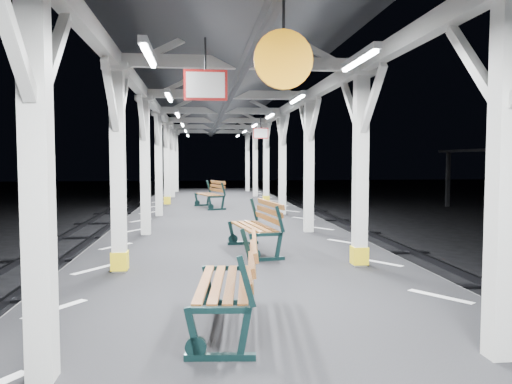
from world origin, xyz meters
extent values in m
plane|color=black|center=(0.00, 0.00, 0.00)|extent=(120.00, 120.00, 0.00)
cube|color=black|center=(0.00, 0.00, 0.50)|extent=(6.00, 50.00, 1.00)
cube|color=silver|center=(-2.45, 0.00, 1.00)|extent=(1.00, 48.00, 0.01)
cube|color=silver|center=(2.45, 0.00, 1.00)|extent=(1.00, 48.00, 0.01)
cube|color=silver|center=(-2.00, -2.00, 2.60)|extent=(0.22, 0.22, 3.20)
cube|color=silver|center=(-2.00, -1.45, 3.75)|extent=(0.10, 0.99, 0.99)
cube|color=silver|center=(-2.00, -2.55, 3.75)|extent=(0.10, 0.99, 0.99)
cube|color=silver|center=(-2.00, 2.00, 2.60)|extent=(0.22, 0.22, 3.20)
cube|color=silver|center=(-2.00, 2.00, 4.26)|extent=(0.40, 0.40, 0.12)
cube|color=yellow|center=(-2.00, 2.00, 1.18)|extent=(0.26, 0.26, 0.30)
cube|color=silver|center=(-2.00, 2.55, 3.75)|extent=(0.10, 0.99, 0.99)
cube|color=silver|center=(-2.00, 1.45, 3.75)|extent=(0.10, 0.99, 0.99)
cube|color=silver|center=(-2.00, 6.00, 2.60)|extent=(0.22, 0.22, 3.20)
cube|color=silver|center=(-2.00, 6.00, 4.26)|extent=(0.40, 0.40, 0.12)
cube|color=silver|center=(-2.00, 6.55, 3.75)|extent=(0.10, 0.99, 0.99)
cube|color=silver|center=(-2.00, 5.45, 3.75)|extent=(0.10, 0.99, 0.99)
cube|color=silver|center=(-2.00, 10.00, 2.60)|extent=(0.22, 0.22, 3.20)
cube|color=silver|center=(-2.00, 10.00, 4.26)|extent=(0.40, 0.40, 0.12)
cube|color=silver|center=(-2.00, 10.55, 3.75)|extent=(0.10, 0.99, 0.99)
cube|color=silver|center=(-2.00, 9.45, 3.75)|extent=(0.10, 0.99, 0.99)
cube|color=silver|center=(-2.00, 14.00, 2.60)|extent=(0.22, 0.22, 3.20)
cube|color=silver|center=(-2.00, 14.00, 4.26)|extent=(0.40, 0.40, 0.12)
cube|color=yellow|center=(-2.00, 14.00, 1.18)|extent=(0.26, 0.26, 0.30)
cube|color=silver|center=(-2.00, 14.55, 3.75)|extent=(0.10, 0.99, 0.99)
cube|color=silver|center=(-2.00, 13.45, 3.75)|extent=(0.10, 0.99, 0.99)
cube|color=silver|center=(-2.00, 18.00, 2.60)|extent=(0.22, 0.22, 3.20)
cube|color=silver|center=(-2.00, 18.00, 4.26)|extent=(0.40, 0.40, 0.12)
cube|color=silver|center=(-2.00, 18.55, 3.75)|extent=(0.10, 0.99, 0.99)
cube|color=silver|center=(-2.00, 17.45, 3.75)|extent=(0.10, 0.99, 0.99)
cube|color=silver|center=(-2.00, 22.00, 2.60)|extent=(0.22, 0.22, 3.20)
cube|color=silver|center=(-2.00, 22.00, 4.26)|extent=(0.40, 0.40, 0.12)
cube|color=silver|center=(-2.00, 22.55, 3.75)|extent=(0.10, 0.99, 0.99)
cube|color=silver|center=(-2.00, 21.45, 3.75)|extent=(0.10, 0.99, 0.99)
cube|color=silver|center=(2.00, -2.00, 2.60)|extent=(0.22, 0.22, 3.20)
cube|color=silver|center=(2.00, -1.45, 3.75)|extent=(0.10, 0.99, 0.99)
cube|color=silver|center=(2.00, 2.00, 2.60)|extent=(0.22, 0.22, 3.20)
cube|color=silver|center=(2.00, 2.00, 4.26)|extent=(0.40, 0.40, 0.12)
cube|color=yellow|center=(2.00, 2.00, 1.18)|extent=(0.26, 0.26, 0.30)
cube|color=silver|center=(2.00, 2.55, 3.75)|extent=(0.10, 0.99, 0.99)
cube|color=silver|center=(2.00, 1.45, 3.75)|extent=(0.10, 0.99, 0.99)
cube|color=silver|center=(2.00, 6.00, 2.60)|extent=(0.22, 0.22, 3.20)
cube|color=silver|center=(2.00, 6.00, 4.26)|extent=(0.40, 0.40, 0.12)
cube|color=silver|center=(2.00, 6.55, 3.75)|extent=(0.10, 0.99, 0.99)
cube|color=silver|center=(2.00, 5.45, 3.75)|extent=(0.10, 0.99, 0.99)
cube|color=silver|center=(2.00, 10.00, 2.60)|extent=(0.22, 0.22, 3.20)
cube|color=silver|center=(2.00, 10.00, 4.26)|extent=(0.40, 0.40, 0.12)
cube|color=silver|center=(2.00, 10.55, 3.75)|extent=(0.10, 0.99, 0.99)
cube|color=silver|center=(2.00, 9.45, 3.75)|extent=(0.10, 0.99, 0.99)
cube|color=silver|center=(2.00, 14.00, 2.60)|extent=(0.22, 0.22, 3.20)
cube|color=silver|center=(2.00, 14.00, 4.26)|extent=(0.40, 0.40, 0.12)
cube|color=yellow|center=(2.00, 14.00, 1.18)|extent=(0.26, 0.26, 0.30)
cube|color=silver|center=(2.00, 14.55, 3.75)|extent=(0.10, 0.99, 0.99)
cube|color=silver|center=(2.00, 13.45, 3.75)|extent=(0.10, 0.99, 0.99)
cube|color=silver|center=(2.00, 18.00, 2.60)|extent=(0.22, 0.22, 3.20)
cube|color=silver|center=(2.00, 18.00, 4.26)|extent=(0.40, 0.40, 0.12)
cube|color=silver|center=(2.00, 18.55, 3.75)|extent=(0.10, 0.99, 0.99)
cube|color=silver|center=(2.00, 17.45, 3.75)|extent=(0.10, 0.99, 0.99)
cube|color=silver|center=(2.00, 22.00, 2.60)|extent=(0.22, 0.22, 3.20)
cube|color=silver|center=(2.00, 22.00, 4.26)|extent=(0.40, 0.40, 0.12)
cube|color=silver|center=(2.00, 22.55, 3.75)|extent=(0.10, 0.99, 0.99)
cube|color=silver|center=(2.00, 21.45, 3.75)|extent=(0.10, 0.99, 0.99)
cube|color=silver|center=(-2.00, 0.00, 4.38)|extent=(0.18, 48.00, 0.24)
cube|color=silver|center=(2.00, 0.00, 4.38)|extent=(0.18, 48.00, 0.24)
cube|color=silver|center=(0.00, 2.00, 4.38)|extent=(4.20, 0.14, 0.20)
cube|color=silver|center=(0.00, 6.00, 4.38)|extent=(4.20, 0.14, 0.20)
cube|color=silver|center=(0.00, 10.00, 4.38)|extent=(4.20, 0.14, 0.20)
cube|color=silver|center=(0.00, 14.00, 4.38)|extent=(4.20, 0.14, 0.20)
cube|color=silver|center=(0.00, 18.00, 4.38)|extent=(4.20, 0.14, 0.20)
cube|color=silver|center=(0.00, 22.00, 4.38)|extent=(4.20, 0.14, 0.20)
cube|color=silver|center=(-1.30, 0.00, 4.10)|extent=(0.10, 1.35, 0.08)
cube|color=white|center=(-1.30, 0.00, 4.05)|extent=(0.05, 1.25, 0.05)
cube|color=silver|center=(-1.30, 4.00, 4.10)|extent=(0.10, 1.35, 0.08)
cube|color=white|center=(-1.30, 4.00, 4.05)|extent=(0.05, 1.25, 0.05)
cube|color=silver|center=(-1.30, 8.00, 4.10)|extent=(0.10, 1.35, 0.08)
cube|color=white|center=(-1.30, 8.00, 4.05)|extent=(0.05, 1.25, 0.05)
cube|color=silver|center=(-1.30, 12.00, 4.10)|extent=(0.10, 1.35, 0.08)
cube|color=white|center=(-1.30, 12.00, 4.05)|extent=(0.05, 1.25, 0.05)
cube|color=silver|center=(-1.30, 16.00, 4.10)|extent=(0.10, 1.35, 0.08)
cube|color=white|center=(-1.30, 16.00, 4.05)|extent=(0.05, 1.25, 0.05)
cube|color=silver|center=(-1.30, 20.00, 4.10)|extent=(0.10, 1.35, 0.08)
cube|color=white|center=(-1.30, 20.00, 4.05)|extent=(0.05, 1.25, 0.05)
cube|color=silver|center=(1.30, 0.00, 4.10)|extent=(0.10, 1.35, 0.08)
cube|color=white|center=(1.30, 0.00, 4.05)|extent=(0.05, 1.25, 0.05)
cube|color=silver|center=(1.30, 4.00, 4.10)|extent=(0.10, 1.35, 0.08)
cube|color=white|center=(1.30, 4.00, 4.05)|extent=(0.05, 1.25, 0.05)
cube|color=silver|center=(1.30, 8.00, 4.10)|extent=(0.10, 1.35, 0.08)
cube|color=white|center=(1.30, 8.00, 4.05)|extent=(0.05, 1.25, 0.05)
cube|color=silver|center=(1.30, 12.00, 4.10)|extent=(0.10, 1.35, 0.08)
cube|color=white|center=(1.30, 12.00, 4.05)|extent=(0.05, 1.25, 0.05)
cube|color=silver|center=(1.30, 16.00, 4.10)|extent=(0.10, 1.35, 0.08)
cube|color=white|center=(1.30, 16.00, 4.05)|extent=(0.05, 1.25, 0.05)
cube|color=silver|center=(1.30, 20.00, 4.10)|extent=(0.10, 1.35, 0.08)
cube|color=white|center=(1.30, 20.00, 4.05)|extent=(0.05, 1.25, 0.05)
cylinder|color=black|center=(0.00, -2.00, 4.05)|extent=(0.02, 0.02, 0.30)
cylinder|color=orange|center=(0.00, -2.00, 3.65)|extent=(0.50, 0.04, 0.50)
cylinder|color=black|center=(-0.63, -0.38, 4.02)|extent=(0.02, 0.02, 0.36)
cube|color=red|center=(-0.63, -0.38, 3.67)|extent=(0.50, 0.03, 0.35)
cube|color=white|center=(-0.63, -0.38, 3.67)|extent=(0.44, 0.05, 0.29)
cylinder|color=black|center=(1.29, 10.02, 4.02)|extent=(0.02, 0.02, 0.36)
cube|color=red|center=(1.29, 10.02, 3.67)|extent=(0.50, 0.03, 0.35)
cube|color=white|center=(1.29, 10.02, 3.67)|extent=(0.44, 0.05, 0.29)
cube|color=black|center=(14.00, 22.00, 1.65)|extent=(0.20, 0.20, 3.30)
sphere|color=silver|center=(14.00, 16.00, 3.22)|extent=(0.20, 0.20, 0.20)
sphere|color=silver|center=(14.00, 22.00, 3.22)|extent=(0.20, 0.20, 0.20)
cube|color=black|center=(-0.53, -1.78, 1.03)|extent=(0.65, 0.13, 0.07)
cube|color=black|center=(-0.77, -1.75, 1.25)|extent=(0.17, 0.07, 0.50)
cube|color=black|center=(-0.32, -1.80, 1.25)|extent=(0.16, 0.07, 0.50)
cube|color=black|center=(-0.30, -1.80, 1.73)|extent=(0.18, 0.07, 0.48)
cube|color=black|center=(-0.36, -0.05, 1.03)|extent=(0.65, 0.13, 0.07)
cube|color=black|center=(-0.60, -0.02, 1.25)|extent=(0.17, 0.07, 0.50)
cube|color=black|center=(-0.15, -0.07, 1.25)|extent=(0.16, 0.07, 0.50)
cube|color=black|center=(-0.12, -0.07, 1.73)|extent=(0.18, 0.07, 0.48)
cube|color=brown|center=(-0.66, -0.89, 1.49)|extent=(0.26, 1.65, 0.04)
cube|color=brown|center=(-0.52, -0.90, 1.49)|extent=(0.26, 1.65, 0.04)
cube|color=brown|center=(-0.38, -0.92, 1.49)|extent=(0.26, 1.65, 0.04)
cube|color=brown|center=(-0.24, -0.93, 1.49)|extent=(0.26, 1.65, 0.04)
cube|color=brown|center=(-0.17, -0.94, 1.64)|extent=(0.22, 1.65, 0.10)
cube|color=brown|center=(-0.14, -0.94, 1.78)|extent=(0.22, 1.65, 0.10)
cube|color=brown|center=(-0.12, -0.94, 1.92)|extent=(0.22, 1.65, 0.10)
cube|color=black|center=(0.48, 2.56, 1.03)|extent=(0.67, 0.17, 0.07)
cube|color=black|center=(0.24, 2.52, 1.26)|extent=(0.18, 0.08, 0.51)
cube|color=black|center=(0.70, 2.59, 1.26)|extent=(0.16, 0.08, 0.52)
cube|color=black|center=(0.72, 2.59, 1.75)|extent=(0.19, 0.08, 0.49)
cube|color=black|center=(0.21, 4.32, 1.03)|extent=(0.67, 0.17, 0.07)
cube|color=black|center=(-0.03, 4.28, 1.26)|extent=(0.18, 0.08, 0.51)
cube|color=black|center=(0.43, 4.35, 1.26)|extent=(0.16, 0.08, 0.52)
cube|color=black|center=(0.45, 4.35, 1.75)|extent=(0.19, 0.08, 0.49)
cube|color=brown|center=(0.12, 3.40, 1.50)|extent=(0.36, 1.69, 0.04)
cube|color=brown|center=(0.27, 3.42, 1.50)|extent=(0.36, 1.69, 0.04)
cube|color=brown|center=(0.41, 3.45, 1.50)|extent=(0.36, 1.69, 0.04)
cube|color=brown|center=(0.55, 3.47, 1.50)|extent=(0.36, 1.69, 0.04)
cube|color=brown|center=(0.63, 3.48, 1.66)|extent=(0.31, 1.68, 0.11)
cube|color=brown|center=(0.65, 3.48, 1.80)|extent=(0.31, 1.68, 0.11)
cube|color=brown|center=(0.67, 3.49, 1.95)|extent=(0.31, 1.68, 0.11)
cube|color=black|center=(-0.10, 11.59, 1.03)|extent=(0.66, 0.25, 0.07)
cube|color=black|center=(-0.34, 11.53, 1.26)|extent=(0.18, 0.10, 0.52)
cube|color=black|center=(0.12, 11.66, 1.26)|extent=(0.17, 0.10, 0.52)
cube|color=black|center=(0.14, 11.66, 1.75)|extent=(0.19, 0.10, 0.49)
cube|color=black|center=(-0.59, 13.32, 1.03)|extent=(0.66, 0.25, 0.07)
cube|color=black|center=(-0.83, 13.25, 1.26)|extent=(0.18, 0.10, 0.52)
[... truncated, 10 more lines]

